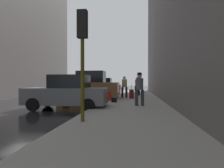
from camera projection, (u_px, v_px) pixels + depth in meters
name	position (u px, v px, depth m)	size (l,w,h in m)	color
ground_plane	(27.00, 107.00, 12.51)	(120.00, 120.00, 0.00)	black
sidewalk	(132.00, 107.00, 11.87)	(4.00, 40.00, 0.15)	gray
parked_gray_coupe	(67.00, 93.00, 11.37)	(4.21, 2.08, 1.79)	slate
parked_bronze_suv	(89.00, 87.00, 16.91)	(4.62, 2.10, 2.25)	brown
parked_red_hatchback	(100.00, 87.00, 22.27)	(4.20, 2.06, 1.79)	#B2191E
fire_hydrant	(109.00, 96.00, 14.63)	(0.42, 0.22, 0.70)	red
traffic_light	(82.00, 41.00, 7.05)	(0.32, 0.32, 3.60)	#514C0F
pedestrian_in_tan_coat	(124.00, 86.00, 17.39)	(0.53, 0.48, 1.71)	black
pedestrian_with_beanie	(140.00, 87.00, 11.72)	(0.51, 0.43, 1.78)	#333338
pedestrian_in_red_jacket	(137.00, 85.00, 20.33)	(0.50, 0.40, 1.71)	black
rolling_suitcase	(131.00, 94.00, 16.78)	(0.38, 0.57, 1.04)	#591414
duffel_bag	(114.00, 100.00, 13.65)	(0.32, 0.44, 0.28)	black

